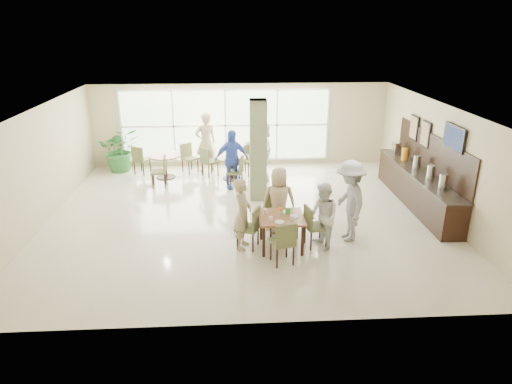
{
  "coord_description": "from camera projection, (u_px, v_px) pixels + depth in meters",
  "views": [
    {
      "loc": [
        -0.37,
        -10.84,
        4.73
      ],
      "look_at": [
        0.2,
        -1.2,
        1.1
      ],
      "focal_mm": 32.0,
      "sensor_mm": 36.0,
      "label": 1
    }
  ],
  "objects": [
    {
      "name": "potted_plant",
      "position": [
        120.0,
        149.0,
        15.13
      ],
      "size": [
        1.66,
        1.66,
        1.46
      ],
      "primitive_type": "imported",
      "rotation": [
        0.0,
        0.0,
        0.32
      ],
      "color": "#2D7031",
      "rests_on": "ground"
    },
    {
      "name": "chairs_table_right",
      "position": [
        232.0,
        165.0,
        14.4
      ],
      "size": [
        1.95,
        1.72,
        0.95
      ],
      "color": "brown",
      "rests_on": "ground"
    },
    {
      "name": "teen_standing",
      "position": [
        350.0,
        201.0,
        10.24
      ],
      "size": [
        0.78,
        1.26,
        1.88
      ],
      "primitive_type": "imported",
      "rotation": [
        0.0,
        0.0,
        -1.5
      ],
      "color": "#979799",
      "rests_on": "ground"
    },
    {
      "name": "framed_art_a",
      "position": [
        425.0,
        134.0,
        12.37
      ],
      "size": [
        0.05,
        0.55,
        0.7
      ],
      "color": "black",
      "rests_on": "ground"
    },
    {
      "name": "wall_tv",
      "position": [
        454.0,
        137.0,
        10.77
      ],
      "size": [
        0.06,
        1.0,
        0.58
      ],
      "color": "black",
      "rests_on": "ground"
    },
    {
      "name": "round_table_left",
      "position": [
        165.0,
        161.0,
        14.5
      ],
      "size": [
        1.02,
        1.02,
        0.75
      ],
      "color": "brown",
      "rests_on": "ground"
    },
    {
      "name": "teen_right",
      "position": [
        323.0,
        217.0,
        9.87
      ],
      "size": [
        0.75,
        0.86,
        1.51
      ],
      "primitive_type": "imported",
      "rotation": [
        0.0,
        0.0,
        -1.3
      ],
      "color": "white",
      "rests_on": "ground"
    },
    {
      "name": "adult_a",
      "position": [
        231.0,
        159.0,
        13.49
      ],
      "size": [
        1.18,
        0.9,
        1.78
      ],
      "primitive_type": "imported",
      "rotation": [
        0.0,
        0.0,
        0.33
      ],
      "color": "#4362C9",
      "rests_on": "ground"
    },
    {
      "name": "adult_standing",
      "position": [
        206.0,
        142.0,
        14.96
      ],
      "size": [
        0.84,
        0.7,
        1.98
      ],
      "primitive_type": "imported",
      "rotation": [
        0.0,
        0.0,
        3.51
      ],
      "color": "tan",
      "rests_on": "ground"
    },
    {
      "name": "tabletop_clutter",
      "position": [
        282.0,
        214.0,
        9.88
      ],
      "size": [
        0.76,
        0.75,
        0.21
      ],
      "color": "white",
      "rests_on": "main_table"
    },
    {
      "name": "adult_b",
      "position": [
        262.0,
        151.0,
        14.2
      ],
      "size": [
        1.23,
        1.88,
        1.87
      ],
      "primitive_type": "imported",
      "rotation": [
        0.0,
        0.0,
        -1.26
      ],
      "color": "white",
      "rests_on": "ground"
    },
    {
      "name": "room_shell",
      "position": [
        245.0,
        152.0,
        11.22
      ],
      "size": [
        10.0,
        10.0,
        10.0
      ],
      "color": "white",
      "rests_on": "ground"
    },
    {
      "name": "column",
      "position": [
        258.0,
        151.0,
        12.47
      ],
      "size": [
        0.45,
        0.45,
        2.8
      ],
      "primitive_type": "cube",
      "color": "#707753",
      "rests_on": "ground"
    },
    {
      "name": "teen_far",
      "position": [
        279.0,
        200.0,
        10.64
      ],
      "size": [
        0.83,
        0.52,
        1.61
      ],
      "primitive_type": "imported",
      "rotation": [
        0.0,
        0.0,
        3.01
      ],
      "color": "tan",
      "rests_on": "ground"
    },
    {
      "name": "buffet_counter",
      "position": [
        418.0,
        185.0,
        12.36
      ],
      "size": [
        0.64,
        4.7,
        1.95
      ],
      "color": "black",
      "rests_on": "ground"
    },
    {
      "name": "round_table_right",
      "position": [
        232.0,
        161.0,
        14.38
      ],
      "size": [
        1.1,
        1.1,
        0.75
      ],
      "color": "brown",
      "rests_on": "ground"
    },
    {
      "name": "chairs_main_table",
      "position": [
        281.0,
        227.0,
        10.03
      ],
      "size": [
        2.07,
        1.94,
        0.95
      ],
      "color": "brown",
      "rests_on": "ground"
    },
    {
      "name": "main_table",
      "position": [
        281.0,
        220.0,
        9.94
      ],
      "size": [
        0.98,
        0.98,
        0.75
      ],
      "color": "brown",
      "rests_on": "ground"
    },
    {
      "name": "window_bank",
      "position": [
        226.0,
        126.0,
        15.46
      ],
      "size": [
        7.0,
        0.04,
        7.0
      ],
      "color": "silver",
      "rests_on": "ground"
    },
    {
      "name": "framed_art_b",
      "position": [
        414.0,
        128.0,
        13.12
      ],
      "size": [
        0.05,
        0.55,
        0.7
      ],
      "color": "black",
      "rests_on": "ground"
    },
    {
      "name": "chairs_table_left",
      "position": [
        164.0,
        163.0,
        14.56
      ],
      "size": [
        2.18,
        1.94,
        0.95
      ],
      "color": "brown",
      "rests_on": "ground"
    },
    {
      "name": "teen_left",
      "position": [
        242.0,
        214.0,
        9.89
      ],
      "size": [
        0.52,
        0.66,
        1.61
      ],
      "primitive_type": "imported",
      "rotation": [
        0.0,
        0.0,
        1.33
      ],
      "color": "tan",
      "rests_on": "ground"
    },
    {
      "name": "ground",
      "position": [
        246.0,
        216.0,
        11.82
      ],
      "size": [
        10.0,
        10.0,
        0.0
      ],
      "primitive_type": "plane",
      "color": "beige",
      "rests_on": "ground"
    }
  ]
}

